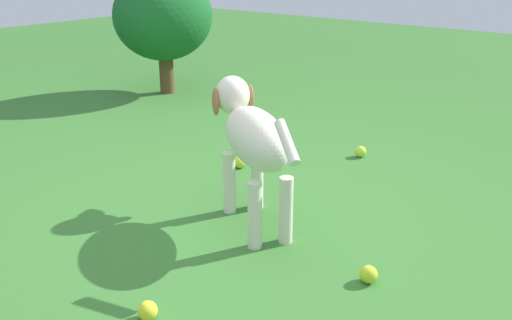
% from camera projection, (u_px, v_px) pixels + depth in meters
% --- Properties ---
extents(ground, '(14.00, 14.00, 0.00)m').
position_uv_depth(ground, '(211.00, 226.00, 2.43)').
color(ground, '#38722D').
extents(dog, '(0.52, 0.78, 0.60)m').
position_uv_depth(dog, '(252.00, 136.00, 2.34)').
color(dog, silver).
rests_on(dog, ground).
extents(tennis_ball_0, '(0.07, 0.07, 0.07)m').
position_uv_depth(tennis_ball_0, '(361.00, 152.00, 3.23)').
color(tennis_ball_0, '#C2E036').
rests_on(tennis_ball_0, ground).
extents(tennis_ball_1, '(0.07, 0.07, 0.07)m').
position_uv_depth(tennis_ball_1, '(148.00, 311.00, 1.81)').
color(tennis_ball_1, yellow).
rests_on(tennis_ball_1, ground).
extents(tennis_ball_2, '(0.07, 0.07, 0.07)m').
position_uv_depth(tennis_ball_2, '(240.00, 162.00, 3.07)').
color(tennis_ball_2, '#C6DB2E').
rests_on(tennis_ball_2, ground).
extents(tennis_ball_3, '(0.07, 0.07, 0.07)m').
position_uv_depth(tennis_ball_3, '(368.00, 274.00, 2.01)').
color(tennis_ball_3, '#C2D72E').
rests_on(tennis_ball_3, ground).
extents(shrub_far, '(0.84, 0.75, 0.99)m').
position_uv_depth(shrub_far, '(163.00, 16.00, 4.47)').
color(shrub_far, brown).
rests_on(shrub_far, ground).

